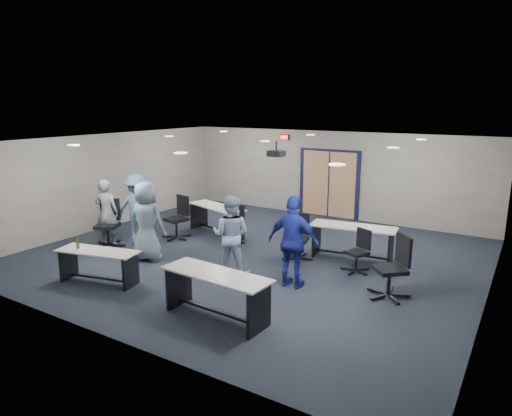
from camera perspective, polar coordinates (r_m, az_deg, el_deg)
The scene contains 25 objects.
floor at distance 10.95m, azimuth -0.25°, elevation -5.91°, with size 10.00×10.00×0.00m, color black.
back_wall at distance 14.54m, azimuth 9.20°, elevation 4.15°, with size 10.00×0.04×2.70m, color gray.
front_wall at distance 7.30m, azimuth -19.40°, elevation -5.33°, with size 10.00×0.04×2.70m, color gray.
left_wall at distance 13.85m, azimuth -18.12°, elevation 3.23°, with size 0.04×9.00×2.70m, color gray.
right_wall at distance 9.07m, azimuth 27.66°, elevation -2.57°, with size 0.04×9.00×2.70m, color gray.
ceiling at distance 10.39m, azimuth -0.27°, elevation 8.32°, with size 10.00×9.00×0.04m, color white.
double_door at distance 14.55m, azimuth 9.10°, elevation 2.97°, with size 2.00×0.07×2.20m.
exit_sign at distance 15.04m, azimuth 3.57°, elevation 8.81°, with size 0.32×0.07×0.18m.
ceiling_projector at distance 10.69m, azimuth 2.53°, elevation 6.85°, with size 0.35×0.32×0.37m.
ceiling_can_lights at distance 10.60m, azimuth 0.45°, elevation 8.25°, with size 6.24×5.74×0.02m, color white, non-canonical shape.
table_front_left at distance 9.73m, azimuth -19.15°, elevation -6.21°, with size 1.75×0.93×0.93m.
table_front_right at distance 7.76m, azimuth -5.00°, elevation -9.87°, with size 2.00×0.78×0.80m.
table_back_left at distance 12.68m, azimuth -4.95°, elevation -0.82°, with size 1.99×1.13×0.89m.
table_back_right at distance 10.78m, azimuth 12.00°, elevation -3.50°, with size 2.01×0.89×0.79m.
chair_back_a at distance 12.30m, azimuth -9.97°, elevation -1.20°, with size 0.72×0.72×1.14m, color black, non-canonical shape.
chair_back_b at distance 11.83m, azimuth -2.86°, elevation -2.01°, with size 0.61×0.61×0.97m, color black, non-canonical shape.
chair_back_c at distance 10.55m, azimuth 5.20°, elevation -3.70°, with size 0.66×0.66×1.05m, color black, non-canonical shape.
chair_back_d at distance 10.00m, azimuth 12.47°, elevation -5.28°, with size 0.58×0.58×0.93m, color black, non-canonical shape.
chair_loose_left at distance 12.00m, azimuth -18.10°, elevation -1.89°, with size 0.75×0.75×1.19m, color black, non-canonical shape.
chair_loose_right at distance 8.84m, azimuth 16.39°, elevation -7.07°, with size 0.75×0.75×1.19m, color black, non-canonical shape.
person_gray at distance 12.12m, azimuth -18.16°, elevation -0.50°, with size 0.62×0.41×1.71m, color gray.
person_plaid at distance 10.70m, azimuth -13.52°, elevation -1.61°, with size 0.89×0.58×1.83m, color slate.
person_lightblue at distance 9.59m, azimuth -3.15°, elevation -3.38°, with size 0.82×0.64×1.69m, color #9BA7CD.
person_navy at distance 8.89m, azimuth 4.72°, elevation -4.28°, with size 1.07×0.45×1.83m, color navy.
person_back at distance 12.00m, azimuth -14.58°, elevation -0.10°, with size 1.18×0.68×1.83m, color #475D81.
Camera 1 is at (5.48, -8.78, 3.56)m, focal length 32.00 mm.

